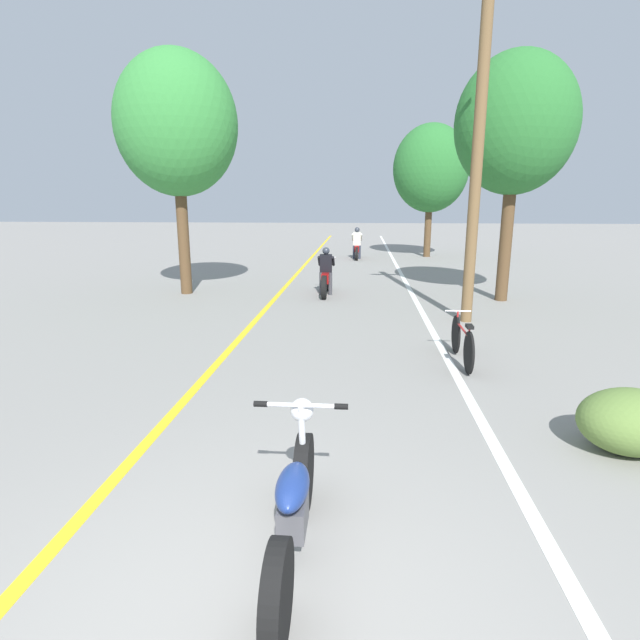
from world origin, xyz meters
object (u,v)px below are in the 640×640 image
object	(u,v)px
motorcycle_foreground	(294,507)
motorcycle_rider_far	(357,247)
roadside_tree_left	(176,125)
roadside_tree_right_far	(431,169)
utility_pole	(478,144)
roadside_tree_right_near	(516,125)
motorcycle_rider_lead	(326,277)
bicycle_parked	(462,342)

from	to	relation	value
motorcycle_foreground	motorcycle_rider_far	world-z (taller)	motorcycle_rider_far
roadside_tree_left	motorcycle_rider_far	bearing A→B (deg)	62.58
roadside_tree_right_far	roadside_tree_left	world-z (taller)	roadside_tree_left
utility_pole	roadside_tree_right_near	distance (m)	3.02
utility_pole	motorcycle_rider_far	bearing A→B (deg)	101.80
roadside_tree_left	motorcycle_rider_lead	xyz separation A→B (m)	(4.06, 0.14, -4.11)
utility_pole	motorcycle_foreground	bearing A→B (deg)	-109.87
motorcycle_foreground	roadside_tree_right_far	bearing A→B (deg)	80.29
bicycle_parked	roadside_tree_right_far	bearing A→B (deg)	84.84
roadside_tree_right_far	motorcycle_rider_far	xyz separation A→B (m)	(-3.37, -1.21, -3.55)
bicycle_parked	motorcycle_rider_far	bearing A→B (deg)	97.03
motorcycle_foreground	motorcycle_rider_lead	distance (m)	10.91
motorcycle_rider_lead	roadside_tree_left	bearing A→B (deg)	-178.02
roadside_tree_left	motorcycle_rider_far	xyz separation A→B (m)	(4.86, 9.37, -4.08)
roadside_tree_right_far	bicycle_parked	size ratio (longest dim) A/B	3.46
roadside_tree_right_near	motorcycle_foreground	bearing A→B (deg)	-112.33
roadside_tree_right_near	roadside_tree_right_far	size ratio (longest dim) A/B	1.02
roadside_tree_left	motorcycle_foreground	distance (m)	12.42
motorcycle_rider_lead	motorcycle_rider_far	world-z (taller)	motorcycle_rider_far
utility_pole	motorcycle_rider_far	world-z (taller)	utility_pole
utility_pole	motorcycle_rider_lead	distance (m)	5.57
utility_pole	motorcycle_foreground	distance (m)	9.00
motorcycle_foreground	motorcycle_rider_lead	world-z (taller)	motorcycle_rider_lead
motorcycle_foreground	bicycle_parked	distance (m)	5.32
motorcycle_foreground	bicycle_parked	world-z (taller)	motorcycle_foreground
utility_pole	roadside_tree_right_near	size ratio (longest dim) A/B	1.18
motorcycle_foreground	roadside_tree_left	bearing A→B (deg)	113.08
roadside_tree_right_near	bicycle_parked	bearing A→B (deg)	-110.87
roadside_tree_left	motorcycle_rider_lead	distance (m)	5.78
motorcycle_rider_far	motorcycle_rider_lead	bearing A→B (deg)	-94.95
roadside_tree_right_near	roadside_tree_right_far	xyz separation A→B (m)	(-0.63, 10.92, -0.38)
roadside_tree_right_far	bicycle_parked	bearing A→B (deg)	-95.16
roadside_tree_right_near	motorcycle_rider_far	xyz separation A→B (m)	(-4.00, 9.71, -3.93)
roadside_tree_left	utility_pole	bearing A→B (deg)	-21.28
motorcycle_foreground	bicycle_parked	bearing A→B (deg)	66.03
roadside_tree_right_near	roadside_tree_right_far	bearing A→B (deg)	93.30
roadside_tree_right_near	motorcycle_rider_lead	bearing A→B (deg)	174.31
bicycle_parked	motorcycle_rider_lead	bearing A→B (deg)	113.98
roadside_tree_right_near	roadside_tree_right_far	distance (m)	10.94
roadside_tree_right_near	motorcycle_foreground	distance (m)	11.97
motorcycle_rider_lead	motorcycle_rider_far	bearing A→B (deg)	85.05
motorcycle_rider_lead	motorcycle_rider_far	distance (m)	9.27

